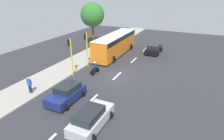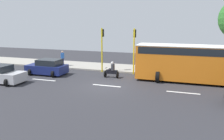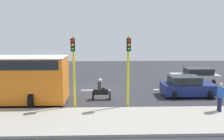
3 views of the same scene
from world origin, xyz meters
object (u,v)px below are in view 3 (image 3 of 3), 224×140
Objects in this scene: motorcycle at (101,91)px; traffic_light_midblock at (128,62)px; car_silver at (195,77)px; car_dark_blue at (187,87)px; pedestrian_near_signal at (220,96)px; traffic_light_corner at (74,63)px.

traffic_light_midblock is at bearing 39.32° from motorcycle.
traffic_light_midblock is (6.72, -6.86, 2.22)m from car_silver.
car_dark_blue is 6.47m from motorcycle.
car_silver and car_dark_blue have the same top height.
motorcycle is at bearing -114.42° from pedestrian_near_signal.
traffic_light_corner is (6.72, -10.18, 2.22)m from car_silver.
car_silver is 9.74m from motorcycle.
pedestrian_near_signal is 5.71m from traffic_light_midblock.
traffic_light_midblock reaches higher than car_silver.
pedestrian_near_signal is 0.38× the size of traffic_light_corner.
traffic_light_corner is 1.00× the size of traffic_light_midblock.
car_silver is at bearing 151.35° from car_dark_blue.
car_dark_blue is 2.28× the size of pedestrian_near_signal.
traffic_light_corner is at bearing -90.00° from traffic_light_midblock.
traffic_light_corner and traffic_light_midblock have the same top height.
traffic_light_corner is (2.08, -1.62, 2.29)m from motorcycle.
pedestrian_near_signal is at bearing 82.77° from traffic_light_corner.
pedestrian_near_signal is (3.91, 0.56, 0.35)m from car_dark_blue.
car_silver is at bearing 123.41° from traffic_light_corner.
motorcycle is at bearing -61.57° from car_silver.
car_dark_blue is 5.93m from traffic_light_midblock.
pedestrian_near_signal reaches higher than car_dark_blue.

